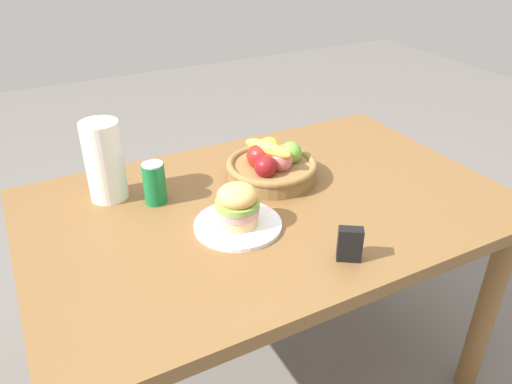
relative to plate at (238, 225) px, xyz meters
The scene contains 8 objects.
ground_plane 0.77m from the plate, 28.30° to the left, with size 8.00×8.00×0.00m, color slate.
dining_table 0.19m from the plate, 28.30° to the left, with size 1.40×0.90×0.75m.
plate is the anchor object (origin of this frame).
sandwich 0.06m from the plate, ahead, with size 0.12×0.12×0.12m.
soda_can 0.28m from the plate, 123.86° to the left, with size 0.07×0.07×0.13m.
fruit_basket 0.30m from the plate, 42.45° to the left, with size 0.29×0.29×0.14m.
paper_towel_roll 0.44m from the plate, 129.71° to the left, with size 0.11×0.11×0.24m, color white.
napkin_holder 0.32m from the plate, 55.23° to the right, with size 0.06×0.03×0.09m, color black.
Camera 1 is at (-0.62, -1.09, 1.50)m, focal length 34.68 mm.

